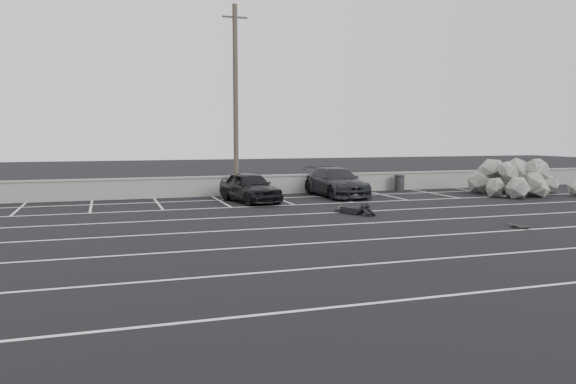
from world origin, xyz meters
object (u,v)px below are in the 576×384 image
object	(u,v)px
skateboard	(520,226)
person	(350,207)
utility_pole	(236,101)
trash_bin	(399,183)
car_right	(336,182)
riprap_pile	(516,184)
car_left	(250,187)

from	to	relation	value
skateboard	person	bearing A→B (deg)	119.68
utility_pole	trash_bin	size ratio (longest dim) A/B	10.51
utility_pole	trash_bin	xyz separation A→B (m)	(9.68, 0.10, -4.52)
utility_pole	person	distance (m)	9.42
person	utility_pole	bearing A→B (deg)	92.29
car_right	skateboard	world-z (taller)	car_right
trash_bin	riprap_pile	size ratio (longest dim) A/B	0.18
car_right	person	world-z (taller)	car_right
car_left	skateboard	world-z (taller)	car_left
car_right	person	bearing A→B (deg)	-109.11
person	car_left	bearing A→B (deg)	100.39
riprap_pile	person	xyz separation A→B (m)	(-11.67, -3.92, -0.33)
trash_bin	person	size ratio (longest dim) A/B	0.35
person	skateboard	distance (m)	6.70
trash_bin	riprap_pile	xyz separation A→B (m)	(5.07, -3.71, 0.11)
car_left	utility_pole	distance (m)	4.92
car_left	riprap_pile	world-z (taller)	riprap_pile
trash_bin	riprap_pile	distance (m)	6.28
car_left	person	xyz separation A→B (m)	(2.97, -5.08, -0.48)
car_left	skateboard	bearing A→B (deg)	-68.00
person	riprap_pile	bearing A→B (deg)	-1.34
trash_bin	riprap_pile	bearing A→B (deg)	-36.19
riprap_pile	person	bearing A→B (deg)	-161.43
person	skateboard	xyz separation A→B (m)	(4.03, -5.35, -0.18)
utility_pole	person	xyz separation A→B (m)	(3.07, -7.53, -4.75)
car_left	skateboard	distance (m)	12.58
utility_pole	person	bearing A→B (deg)	-67.80
car_left	trash_bin	world-z (taller)	car_left
utility_pole	trash_bin	bearing A→B (deg)	0.57
car_right	skateboard	bearing A→B (deg)	-81.25
car_left	riprap_pile	xyz separation A→B (m)	(14.64, -1.16, -0.15)
trash_bin	person	distance (m)	10.09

